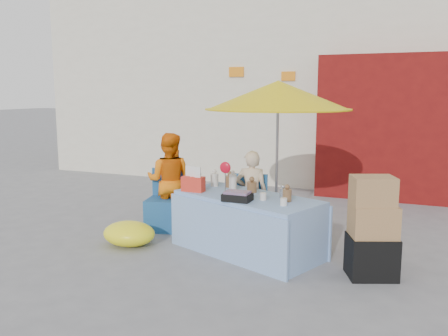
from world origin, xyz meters
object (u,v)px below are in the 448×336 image
at_px(vendor_beige, 251,194).
at_px(umbrella, 278,96).
at_px(market_table, 247,223).
at_px(vendor_orange, 169,180).
at_px(box_stack, 372,231).
at_px(chair_right, 248,221).
at_px(chair_left, 165,212).

relative_size(vendor_beige, umbrella, 0.56).
distance_m(market_table, umbrella, 1.71).
height_order(vendor_orange, box_stack, vendor_orange).
height_order(market_table, umbrella, umbrella).
relative_size(market_table, chair_right, 2.38).
distance_m(umbrella, box_stack, 2.17).
relative_size(chair_right, umbrella, 0.41).
height_order(chair_left, box_stack, box_stack).
bearing_deg(vendor_beige, chair_right, 75.87).
bearing_deg(umbrella, box_stack, -36.81).
relative_size(chair_left, chair_right, 1.00).
relative_size(chair_left, umbrella, 0.41).
distance_m(chair_left, chair_right, 1.25).
relative_size(chair_right, vendor_orange, 0.62).
distance_m(chair_left, umbrella, 2.27).
height_order(market_table, vendor_orange, vendor_orange).
bearing_deg(chair_left, market_table, -31.35).
distance_m(chair_left, box_stack, 2.99).
distance_m(vendor_orange, vendor_beige, 1.25).
xyz_separation_m(chair_right, umbrella, (0.30, 0.28, 1.64)).
xyz_separation_m(market_table, vendor_orange, (-1.40, 0.61, 0.32)).
bearing_deg(vendor_beige, umbrella, -166.10).
bearing_deg(chair_right, vendor_orange, 161.18).
distance_m(chair_left, vendor_beige, 1.30).
bearing_deg(umbrella, chair_right, -136.84).
bearing_deg(vendor_orange, box_stack, 150.94).
height_order(chair_right, vendor_beige, vendor_beige).
xyz_separation_m(market_table, vendor_beige, (-0.15, 0.61, 0.23)).
height_order(vendor_beige, box_stack, vendor_beige).
height_order(vendor_orange, vendor_beige, vendor_orange).
height_order(market_table, vendor_beige, vendor_beige).
height_order(chair_right, box_stack, box_stack).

